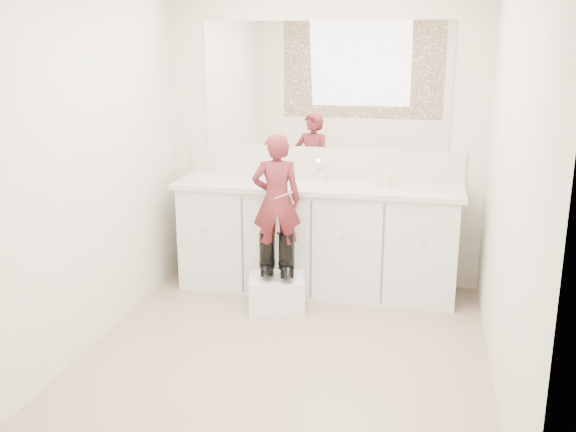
# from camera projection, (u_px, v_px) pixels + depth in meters

# --- Properties ---
(floor) EXTENTS (3.00, 3.00, 0.00)m
(floor) POSITION_uv_depth(u_px,v_px,m) (284.00, 356.00, 4.16)
(floor) COLOR #907D5E
(floor) RESTS_ON ground
(wall_back) EXTENTS (2.60, 0.00, 2.60)m
(wall_back) POSITION_uv_depth(u_px,v_px,m) (324.00, 140.00, 5.27)
(wall_back) COLOR beige
(wall_back) RESTS_ON floor
(wall_front) EXTENTS (2.60, 0.00, 2.60)m
(wall_front) POSITION_uv_depth(u_px,v_px,m) (197.00, 252.00, 2.44)
(wall_front) COLOR beige
(wall_front) RESTS_ON floor
(wall_left) EXTENTS (0.00, 3.00, 3.00)m
(wall_left) POSITION_uv_depth(u_px,v_px,m) (87.00, 167.00, 4.12)
(wall_left) COLOR beige
(wall_left) RESTS_ON floor
(wall_right) EXTENTS (0.00, 3.00, 3.00)m
(wall_right) POSITION_uv_depth(u_px,v_px,m) (510.00, 185.00, 3.58)
(wall_right) COLOR beige
(wall_right) RESTS_ON floor
(vanity_cabinet) EXTENTS (2.20, 0.55, 0.85)m
(vanity_cabinet) POSITION_uv_depth(u_px,v_px,m) (317.00, 240.00, 5.21)
(vanity_cabinet) COLOR silver
(vanity_cabinet) RESTS_ON floor
(countertop) EXTENTS (2.28, 0.58, 0.04)m
(countertop) POSITION_uv_depth(u_px,v_px,m) (317.00, 186.00, 5.08)
(countertop) COLOR beige
(countertop) RESTS_ON vanity_cabinet
(backsplash) EXTENTS (2.28, 0.03, 0.25)m
(backsplash) POSITION_uv_depth(u_px,v_px,m) (323.00, 162.00, 5.30)
(backsplash) COLOR beige
(backsplash) RESTS_ON countertop
(mirror) EXTENTS (2.00, 0.02, 1.00)m
(mirror) POSITION_uv_depth(u_px,v_px,m) (324.00, 85.00, 5.14)
(mirror) COLOR white
(mirror) RESTS_ON wall_back
(dot_panel) EXTENTS (2.00, 0.01, 1.20)m
(dot_panel) POSITION_uv_depth(u_px,v_px,m) (194.00, 134.00, 2.33)
(dot_panel) COLOR #472819
(dot_panel) RESTS_ON wall_front
(faucet) EXTENTS (0.08, 0.08, 0.10)m
(faucet) POSITION_uv_depth(u_px,v_px,m) (321.00, 174.00, 5.21)
(faucet) COLOR silver
(faucet) RESTS_ON countertop
(cup) EXTENTS (0.13, 0.13, 0.10)m
(cup) POSITION_uv_depth(u_px,v_px,m) (387.00, 180.00, 4.99)
(cup) COLOR beige
(cup) RESTS_ON countertop
(soap_bottle) EXTENTS (0.09, 0.10, 0.16)m
(soap_bottle) POSITION_uv_depth(u_px,v_px,m) (263.00, 170.00, 5.20)
(soap_bottle) COLOR beige
(soap_bottle) RESTS_ON countertop
(step_stool) EXTENTS (0.48, 0.43, 0.26)m
(step_stool) POSITION_uv_depth(u_px,v_px,m) (277.00, 293.00, 4.87)
(step_stool) COLOR white
(step_stool) RESTS_ON floor
(boot_left) EXTENTS (0.18, 0.25, 0.34)m
(boot_left) POSITION_uv_depth(u_px,v_px,m) (267.00, 254.00, 4.82)
(boot_left) COLOR black
(boot_left) RESTS_ON step_stool
(boot_right) EXTENTS (0.18, 0.25, 0.34)m
(boot_right) POSITION_uv_depth(u_px,v_px,m) (287.00, 255.00, 4.79)
(boot_right) COLOR black
(boot_right) RESTS_ON step_stool
(toddler) EXTENTS (0.41, 0.32, 0.99)m
(toddler) POSITION_uv_depth(u_px,v_px,m) (277.00, 200.00, 4.69)
(toddler) COLOR #A43238
(toddler) RESTS_ON step_stool
(toothbrush) EXTENTS (0.13, 0.04, 0.06)m
(toothbrush) POSITION_uv_depth(u_px,v_px,m) (284.00, 195.00, 4.60)
(toothbrush) COLOR pink
(toothbrush) RESTS_ON toddler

